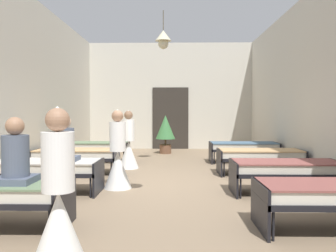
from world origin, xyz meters
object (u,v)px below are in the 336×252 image
(bed_right_row_2, at_px, (260,155))
(nurse_mid_aisle, at_px, (129,148))
(patient_seated_primary, at_px, (65,144))
(patient_seated_secondary, at_px, (16,159))
(nurse_near_aisle, at_px, (118,160))
(bed_right_row_1, at_px, (287,169))
(bed_left_row_2, at_px, (77,155))
(bed_left_row_1, at_px, (46,168))
(bed_left_row_3, at_px, (95,147))
(bed_right_row_3, at_px, (243,147))
(potted_plant, at_px, (165,130))
(nurse_far_aisle, at_px, (59,210))

(bed_right_row_2, xyz_separation_m, nurse_mid_aisle, (-3.13, 0.82, 0.09))
(patient_seated_primary, xyz_separation_m, patient_seated_secondary, (0.00, -1.90, 0.00))
(nurse_near_aisle, distance_m, patient_seated_primary, 1.02)
(bed_right_row_1, relative_size, bed_left_row_2, 1.00)
(bed_left_row_1, xyz_separation_m, bed_left_row_3, (0.00, 3.80, 0.00))
(bed_left_row_1, bearing_deg, patient_seated_primary, -7.43)
(bed_left_row_3, bearing_deg, bed_right_row_3, 0.00)
(bed_left_row_1, bearing_deg, patient_seated_secondary, -79.80)
(bed_left_row_2, height_order, potted_plant, potted_plant)
(bed_left_row_1, relative_size, nurse_far_aisle, 1.28)
(nurse_mid_aisle, height_order, patient_seated_secondary, nurse_mid_aisle)
(bed_left_row_1, distance_m, nurse_near_aisle, 1.27)
(bed_left_row_2, distance_m, nurse_mid_aisle, 1.38)
(bed_right_row_1, relative_size, bed_right_row_3, 1.00)
(bed_left_row_2, distance_m, bed_right_row_3, 4.64)
(nurse_mid_aisle, xyz_separation_m, potted_plant, (0.86, 3.20, 0.30))
(bed_right_row_3, bearing_deg, bed_right_row_1, -90.00)
(potted_plant, bearing_deg, bed_left_row_2, -115.93)
(nurse_far_aisle, bearing_deg, patient_seated_secondary, -175.56)
(bed_right_row_2, relative_size, bed_left_row_3, 1.00)
(bed_left_row_1, xyz_separation_m, bed_right_row_1, (4.23, 0.00, 0.00))
(nurse_mid_aisle, bearing_deg, bed_right_row_2, 137.87)
(nurse_near_aisle, bearing_deg, bed_right_row_3, -170.03)
(patient_seated_secondary, bearing_deg, nurse_far_aisle, -49.20)
(nurse_mid_aisle, bearing_deg, bed_right_row_3, 171.55)
(bed_left_row_1, height_order, nurse_mid_aisle, nurse_mid_aisle)
(bed_left_row_3, bearing_deg, bed_left_row_1, -90.00)
(nurse_near_aisle, height_order, potted_plant, nurse_near_aisle)
(bed_left_row_3, bearing_deg, patient_seated_secondary, -86.51)
(patient_seated_secondary, xyz_separation_m, potted_plant, (1.61, 7.87, -0.04))
(bed_right_row_2, distance_m, patient_seated_primary, 4.37)
(bed_right_row_1, height_order, nurse_far_aisle, nurse_far_aisle)
(bed_right_row_1, distance_m, bed_left_row_2, 4.64)
(bed_right_row_1, bearing_deg, potted_plant, 111.00)
(nurse_mid_aisle, bearing_deg, bed_left_row_2, 9.48)
(nurse_near_aisle, xyz_separation_m, potted_plant, (0.75, 5.54, 0.30))
(bed_left_row_2, height_order, nurse_near_aisle, nurse_near_aisle)
(bed_left_row_2, relative_size, nurse_mid_aisle, 1.28)
(bed_left_row_1, relative_size, patient_seated_secondary, 2.38)
(bed_right_row_1, height_order, patient_seated_primary, patient_seated_primary)
(bed_left_row_1, bearing_deg, nurse_near_aisle, 17.70)
(bed_left_row_2, bearing_deg, nurse_near_aisle, -51.49)
(nurse_near_aisle, bearing_deg, bed_right_row_2, 168.11)
(bed_left_row_2, bearing_deg, bed_left_row_1, -90.00)
(nurse_mid_aisle, xyz_separation_m, nurse_far_aisle, (0.10, -5.65, 0.00))
(bed_right_row_1, xyz_separation_m, bed_right_row_3, (0.00, 3.80, 0.00))
(bed_right_row_3, distance_m, patient_seated_primary, 5.48)
(nurse_near_aisle, relative_size, patient_seated_secondary, 1.86)
(bed_left_row_2, distance_m, nurse_near_aisle, 1.94)
(bed_left_row_2, xyz_separation_m, nurse_far_aisle, (1.20, -4.83, 0.09))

